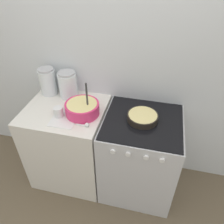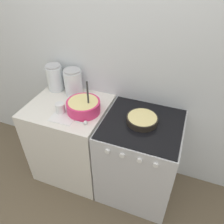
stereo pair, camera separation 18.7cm
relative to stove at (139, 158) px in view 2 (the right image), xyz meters
The scene contains 11 objects.
ground_plane 0.66m from the stove, 137.76° to the right, with size 12.00×12.00×0.00m, color brown.
wall_back 0.91m from the stove, 135.63° to the left, with size 4.47×0.05×2.40m.
countertop_cabinet 0.73m from the stove, behind, with size 0.73×0.65×0.89m.
stove is the anchor object (origin of this frame).
mixing_bowl 0.74m from the stove, behind, with size 0.30×0.30×0.32m.
baking_pan 0.48m from the stove, 134.70° to the left, with size 0.27×0.27×0.06m.
storage_jar_left 1.14m from the stove, 167.43° to the left, with size 0.16×0.16×0.27m.
storage_jar_middle 0.97m from the stove, 164.17° to the left, with size 0.18×0.18×0.26m.
tin_can 0.88m from the stove, behind, with size 0.08×0.08×0.09m.
recipe_page 0.81m from the stove, 168.42° to the right, with size 0.22×0.25×0.01m.
measuring_spoon 0.67m from the stove, 157.80° to the right, with size 0.12×0.04×0.04m.
Camera 2 is at (0.61, -1.08, 2.08)m, focal length 35.00 mm.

